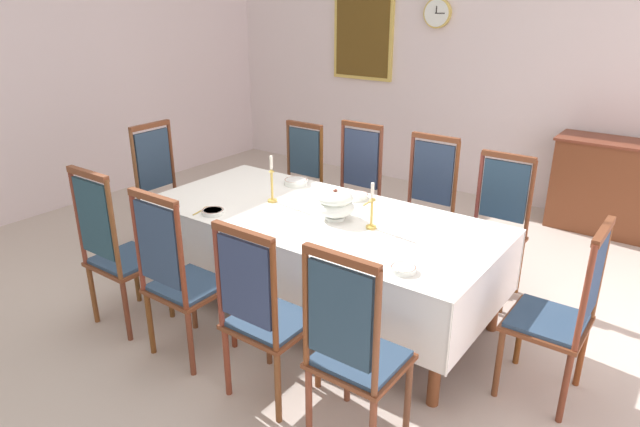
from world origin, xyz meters
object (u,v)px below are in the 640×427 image
object	(u,v)px
chair_head_west	(166,191)
candlestick_west	(272,184)
chair_south_d	(353,349)
sideboard	(632,191)
framed_painting	(363,37)
chair_north_c	(424,207)
chair_north_b	(353,190)
candlestick_east	(372,211)
dining_table	(319,224)
bowl_near_left	(357,196)
chair_south_a	(116,249)
chair_north_d	(495,226)
chair_head_east	(562,312)
chair_north_a	(297,180)
spoon_secondary	(204,209)
soup_tureen	(335,204)
bowl_far_right	(296,182)
bowl_near_right	(213,211)
chair_south_c	(263,313)
chair_south_b	(179,276)
bowl_far_left	(403,269)
spoon_primary	(372,200)
mounted_clock	(437,13)

from	to	relation	value
chair_head_west	candlestick_west	distance (m)	1.27
chair_south_d	sideboard	world-z (taller)	chair_south_d
framed_painting	chair_north_c	bearing A→B (deg)	-47.36
chair_north_b	candlestick_east	distance (m)	1.28
dining_table	bowl_near_left	distance (m)	0.43
chair_south_a	chair_north_d	xyz separation A→B (m)	(1.90, 1.95, -0.02)
chair_north_b	chair_head_east	distance (m)	2.23
chair_south_d	bowl_near_left	world-z (taller)	chair_south_d
sideboard	framed_painting	bearing A→B (deg)	-4.57
candlestick_east	sideboard	world-z (taller)	candlestick_east
chair_north_a	spoon_secondary	bearing A→B (deg)	100.56
chair_north_a	candlestick_west	bearing A→B (deg)	119.29
chair_north_a	sideboard	xyz separation A→B (m)	(2.56, 1.84, -0.10)
chair_north_c	bowl_near_left	distance (m)	0.66
soup_tureen	spoon_secondary	distance (m)	0.95
dining_table	chair_north_a	world-z (taller)	chair_north_a
bowl_near_left	bowl_far_right	bearing A→B (deg)	-178.97
chair_north_b	chair_head_east	world-z (taller)	chair_north_b
chair_north_d	bowl_near_right	size ratio (longest dim) A/B	6.90
chair_north_c	chair_head_east	size ratio (longest dim) A/B	1.05
chair_head_west	candlestick_west	xyz separation A→B (m)	(1.23, -0.00, 0.31)
candlestick_west	sideboard	size ratio (longest dim) A/B	0.24
sideboard	chair_south_d	bearing A→B (deg)	80.04
soup_tureen	framed_painting	size ratio (longest dim) A/B	0.26
spoon_secondary	soup_tureen	bearing A→B (deg)	14.64
chair_north_b	spoon_secondary	world-z (taller)	chair_north_b
chair_head_east	bowl_near_left	size ratio (longest dim) A/B	6.13
bowl_near_left	chair_head_east	bearing A→B (deg)	-14.70
chair_north_c	chair_south_c	bearing A→B (deg)	90.00
chair_head_east	bowl_near_right	world-z (taller)	chair_head_east
chair_south_b	bowl_far_left	xyz separation A→B (m)	(1.24, 0.56, 0.19)
chair_north_b	chair_head_west	size ratio (longest dim) A/B	0.99
chair_head_east	bowl_near_left	xyz separation A→B (m)	(-1.61, 0.42, 0.21)
spoon_primary	bowl_near_right	bearing A→B (deg)	-132.95
chair_head_west	bowl_near_right	xyz separation A→B (m)	(1.05, -0.43, 0.19)
dining_table	sideboard	xyz separation A→B (m)	(1.59, 2.82, -0.22)
candlestick_east	bowl_near_left	bearing A→B (deg)	132.27
chair_south_a	spoon_secondary	distance (m)	0.65
chair_south_c	bowl_near_right	bearing A→B (deg)	149.86
chair_south_c	chair_south_d	world-z (taller)	chair_south_d
chair_head_east	chair_south_c	bearing A→B (deg)	126.61
chair_south_a	chair_south_b	distance (m)	0.62
mounted_clock	framed_painting	size ratio (longest dim) A/B	0.32
bowl_near_left	chair_north_b	bearing A→B (deg)	124.92
chair_north_c	candlestick_west	distance (m)	1.28
chair_north_a	mounted_clock	bearing A→B (deg)	-99.09
chair_south_c	mounted_clock	xyz separation A→B (m)	(-0.97, 4.04, 1.42)
bowl_far_left	spoon_primary	bearing A→B (deg)	129.97
chair_north_a	candlestick_east	distance (m)	1.73
chair_north_b	chair_south_a	bearing A→B (deg)	72.32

